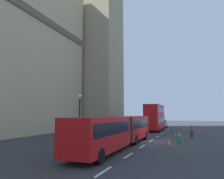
{
  "coord_description": "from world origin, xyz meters",
  "views": [
    {
      "loc": [
        -23.47,
        -4.64,
        3.12
      ],
      "look_at": [
        -1.12,
        4.36,
        6.15
      ],
      "focal_mm": 31.69,
      "sensor_mm": 36.0,
      "label": 1
    }
  ],
  "objects_px": {
    "sedan_lead": "(163,124)",
    "traffic_cone_east": "(175,134)",
    "articulated_bus": "(119,129)",
    "double_decker_bus": "(155,116)",
    "traffic_cone_west": "(169,144)",
    "street_lamp": "(80,115)",
    "pedestrian_near_cones": "(180,144)",
    "pedestrian_by_kerb": "(192,131)",
    "traffic_cone_middle": "(169,140)"
  },
  "relations": [
    {
      "from": "sedan_lead",
      "to": "traffic_cone_east",
      "type": "distance_m",
      "value": 18.98
    },
    {
      "from": "articulated_bus",
      "to": "traffic_cone_east",
      "type": "xyz_separation_m",
      "value": [
        11.61,
        -4.32,
        -1.46
      ]
    },
    {
      "from": "double_decker_bus",
      "to": "articulated_bus",
      "type": "bearing_deg",
      "value": -179.99
    },
    {
      "from": "double_decker_bus",
      "to": "traffic_cone_west",
      "type": "xyz_separation_m",
      "value": [
        -18.1,
        -4.43,
        -2.43
      ]
    },
    {
      "from": "street_lamp",
      "to": "pedestrian_near_cones",
      "type": "xyz_separation_m",
      "value": [
        -2.25,
        -10.17,
        -2.14
      ]
    },
    {
      "from": "articulated_bus",
      "to": "sedan_lead",
      "type": "bearing_deg",
      "value": -0.14
    },
    {
      "from": "pedestrian_by_kerb",
      "to": "traffic_cone_middle",
      "type": "bearing_deg",
      "value": 160.25
    },
    {
      "from": "double_decker_bus",
      "to": "pedestrian_near_cones",
      "type": "bearing_deg",
      "value": -165.73
    },
    {
      "from": "double_decker_bus",
      "to": "traffic_cone_middle",
      "type": "distance_m",
      "value": 16.38
    },
    {
      "from": "traffic_cone_middle",
      "to": "street_lamp",
      "type": "height_order",
      "value": "street_lamp"
    },
    {
      "from": "traffic_cone_east",
      "to": "street_lamp",
      "type": "xyz_separation_m",
      "value": [
        -11.39,
        8.82,
        2.77
      ]
    },
    {
      "from": "double_decker_bus",
      "to": "pedestrian_by_kerb",
      "type": "distance_m",
      "value": 11.3
    },
    {
      "from": "articulated_bus",
      "to": "traffic_cone_east",
      "type": "bearing_deg",
      "value": -20.38
    },
    {
      "from": "traffic_cone_west",
      "to": "street_lamp",
      "type": "distance_m",
      "value": 9.55
    },
    {
      "from": "traffic_cone_east",
      "to": "pedestrian_near_cones",
      "type": "relative_size",
      "value": 0.34
    },
    {
      "from": "double_decker_bus",
      "to": "street_lamp",
      "type": "xyz_separation_m",
      "value": [
        -20.02,
        4.5,
        0.35
      ]
    },
    {
      "from": "articulated_bus",
      "to": "pedestrian_by_kerb",
      "type": "height_order",
      "value": "articulated_bus"
    },
    {
      "from": "traffic_cone_middle",
      "to": "traffic_cone_east",
      "type": "bearing_deg",
      "value": -1.54
    },
    {
      "from": "articulated_bus",
      "to": "double_decker_bus",
      "type": "height_order",
      "value": "double_decker_bus"
    },
    {
      "from": "double_decker_bus",
      "to": "traffic_cone_east",
      "type": "bearing_deg",
      "value": -153.42
    },
    {
      "from": "sedan_lead",
      "to": "street_lamp",
      "type": "distance_m",
      "value": 30.3
    },
    {
      "from": "traffic_cone_west",
      "to": "traffic_cone_east",
      "type": "relative_size",
      "value": 1.0
    },
    {
      "from": "articulated_bus",
      "to": "double_decker_bus",
      "type": "bearing_deg",
      "value": 0.01
    },
    {
      "from": "traffic_cone_east",
      "to": "articulated_bus",
      "type": "bearing_deg",
      "value": 159.62
    },
    {
      "from": "articulated_bus",
      "to": "traffic_cone_west",
      "type": "height_order",
      "value": "articulated_bus"
    },
    {
      "from": "pedestrian_near_cones",
      "to": "street_lamp",
      "type": "bearing_deg",
      "value": 77.5
    },
    {
      "from": "traffic_cone_east",
      "to": "double_decker_bus",
      "type": "bearing_deg",
      "value": 26.58
    },
    {
      "from": "traffic_cone_middle",
      "to": "pedestrian_by_kerb",
      "type": "distance_m",
      "value": 7.04
    },
    {
      "from": "double_decker_bus",
      "to": "traffic_cone_west",
      "type": "height_order",
      "value": "double_decker_bus"
    },
    {
      "from": "pedestrian_near_cones",
      "to": "traffic_cone_east",
      "type": "bearing_deg",
      "value": 5.63
    },
    {
      "from": "pedestrian_by_kerb",
      "to": "traffic_cone_east",
      "type": "bearing_deg",
      "value": 78.74
    },
    {
      "from": "traffic_cone_east",
      "to": "street_lamp",
      "type": "bearing_deg",
      "value": 142.24
    },
    {
      "from": "traffic_cone_west",
      "to": "traffic_cone_east",
      "type": "xyz_separation_m",
      "value": [
        9.47,
        0.11,
        0.0
      ]
    },
    {
      "from": "sedan_lead",
      "to": "street_lamp",
      "type": "bearing_deg",
      "value": 171.28
    },
    {
      "from": "articulated_bus",
      "to": "street_lamp",
      "type": "relative_size",
      "value": 3.05
    },
    {
      "from": "traffic_cone_east",
      "to": "pedestrian_by_kerb",
      "type": "relative_size",
      "value": 0.34
    },
    {
      "from": "sedan_lead",
      "to": "articulated_bus",
      "type": "bearing_deg",
      "value": 179.86
    },
    {
      "from": "articulated_bus",
      "to": "pedestrian_by_kerb",
      "type": "xyz_separation_m",
      "value": [
        11.18,
        -6.5,
        -0.83
      ]
    },
    {
      "from": "sedan_lead",
      "to": "traffic_cone_west",
      "type": "height_order",
      "value": "sedan_lead"
    },
    {
      "from": "traffic_cone_east",
      "to": "pedestrian_near_cones",
      "type": "xyz_separation_m",
      "value": [
        -13.64,
        -1.35,
        0.63
      ]
    },
    {
      "from": "traffic_cone_middle",
      "to": "street_lamp",
      "type": "xyz_separation_m",
      "value": [
        -4.35,
        8.63,
        2.77
      ]
    },
    {
      "from": "street_lamp",
      "to": "pedestrian_by_kerb",
      "type": "height_order",
      "value": "street_lamp"
    },
    {
      "from": "pedestrian_near_cones",
      "to": "traffic_cone_west",
      "type": "bearing_deg",
      "value": 16.48
    },
    {
      "from": "sedan_lead",
      "to": "pedestrian_near_cones",
      "type": "distance_m",
      "value": 32.62
    },
    {
      "from": "sedan_lead",
      "to": "traffic_cone_middle",
      "type": "height_order",
      "value": "sedan_lead"
    },
    {
      "from": "sedan_lead",
      "to": "pedestrian_by_kerb",
      "type": "relative_size",
      "value": 2.6
    },
    {
      "from": "traffic_cone_middle",
      "to": "double_decker_bus",
      "type": "bearing_deg",
      "value": 14.76
    },
    {
      "from": "traffic_cone_west",
      "to": "street_lamp",
      "type": "xyz_separation_m",
      "value": [
        -1.92,
        8.93,
        2.77
      ]
    },
    {
      "from": "traffic_cone_west",
      "to": "traffic_cone_east",
      "type": "height_order",
      "value": "same"
    },
    {
      "from": "traffic_cone_west",
      "to": "traffic_cone_east",
      "type": "distance_m",
      "value": 9.47
    }
  ]
}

